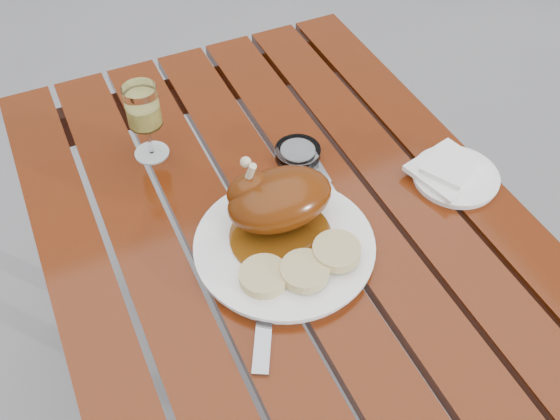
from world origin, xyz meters
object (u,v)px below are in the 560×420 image
at_px(table, 291,348).
at_px(wine_glass, 146,122).
at_px(side_plate, 455,177).
at_px(dinner_plate, 284,246).
at_px(ashtray, 298,153).

relative_size(table, wine_glass, 7.76).
bearing_deg(wine_glass, side_plate, -31.91).
bearing_deg(dinner_plate, side_plate, 2.97).
bearing_deg(ashtray, side_plate, -36.48).
height_order(table, ashtray, ashtray).
xyz_separation_m(table, wine_glass, (-0.16, 0.30, 0.45)).
bearing_deg(ashtray, dinner_plate, -121.66).
bearing_deg(side_plate, dinner_plate, -177.03).
xyz_separation_m(wine_glass, side_plate, (0.49, -0.30, -0.07)).
relative_size(dinner_plate, wine_glass, 1.94).
bearing_deg(dinner_plate, ashtray, 58.34).
bearing_deg(ashtray, wine_glass, 152.91).
height_order(table, wine_glass, wine_glass).
bearing_deg(wine_glass, dinner_plate, -68.03).
bearing_deg(side_plate, ashtray, 143.52).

